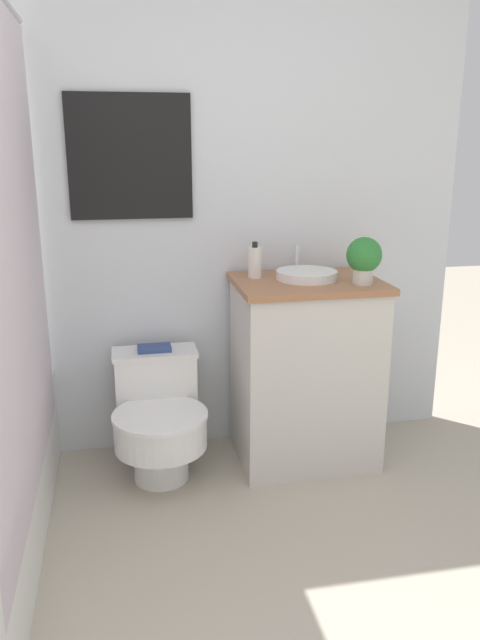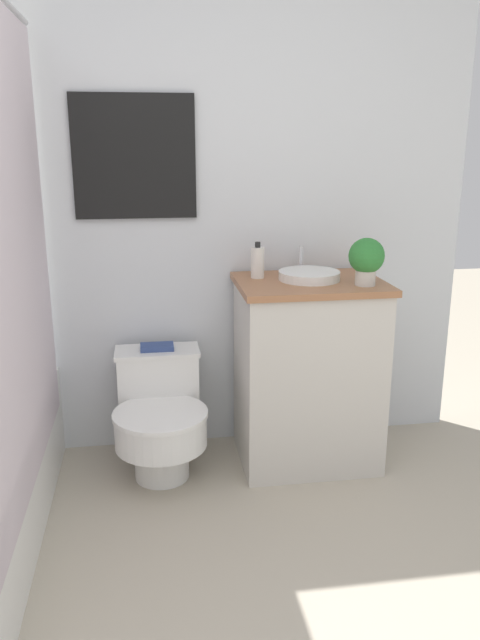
% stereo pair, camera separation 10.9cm
% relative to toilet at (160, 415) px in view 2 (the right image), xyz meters
% --- Properties ---
extents(wall_back, '(3.18, 0.07, 2.50)m').
position_rel_toilet_xyz_m(wall_back, '(-0.05, 0.32, 0.97)').
color(wall_back, silver).
rests_on(wall_back, ground_plane).
extents(toilet, '(0.42, 0.57, 0.55)m').
position_rel_toilet_xyz_m(toilet, '(0.00, 0.00, 0.00)').
color(toilet, white).
rests_on(toilet, ground_plane).
extents(vanity, '(0.67, 0.52, 0.89)m').
position_rel_toilet_xyz_m(vanity, '(0.70, 0.02, 0.16)').
color(vanity, beige).
rests_on(vanity, ground_plane).
extents(sink, '(0.28, 0.32, 0.13)m').
position_rel_toilet_xyz_m(sink, '(0.70, 0.05, 0.63)').
color(sink, white).
rests_on(sink, vanity).
extents(soap_bottle, '(0.06, 0.06, 0.17)m').
position_rel_toilet_xyz_m(soap_bottle, '(0.47, 0.12, 0.68)').
color(soap_bottle, silver).
rests_on(soap_bottle, vanity).
extents(potted_plant, '(0.16, 0.16, 0.21)m').
position_rel_toilet_xyz_m(potted_plant, '(0.92, -0.10, 0.73)').
color(potted_plant, beige).
rests_on(potted_plant, vanity).
extents(book_on_tank, '(0.16, 0.09, 0.02)m').
position_rel_toilet_xyz_m(book_on_tank, '(0.00, 0.15, 0.28)').
color(book_on_tank, '#33477F').
rests_on(book_on_tank, toilet).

